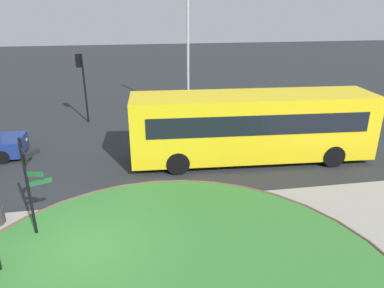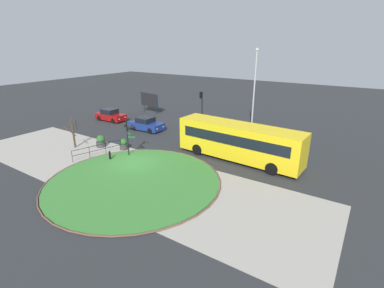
% 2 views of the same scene
% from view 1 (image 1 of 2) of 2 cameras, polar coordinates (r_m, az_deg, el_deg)
% --- Properties ---
extents(ground, '(120.00, 120.00, 0.00)m').
position_cam_1_polar(ground, '(11.54, -16.59, -16.01)').
color(ground, '#282B2D').
extents(signpost_directional, '(0.70, 1.20, 3.32)m').
position_cam_1_polar(signpost_directional, '(11.80, -24.46, -5.23)').
color(signpost_directional, black).
rests_on(signpost_directional, ground).
extents(bus_yellow, '(11.05, 3.10, 3.14)m').
position_cam_1_polar(bus_yellow, '(16.54, 9.55, 2.91)').
color(bus_yellow, yellow).
rests_on(bus_yellow, ground).
extents(traffic_light_near, '(0.48, 0.32, 4.16)m').
position_cam_1_polar(traffic_light_near, '(22.66, -17.26, 10.73)').
color(traffic_light_near, black).
rests_on(traffic_light_near, ground).
extents(lamppost_tall, '(0.32, 0.32, 9.12)m').
position_cam_1_polar(lamppost_tall, '(22.57, -0.65, 16.29)').
color(lamppost_tall, '#B7B7BC').
rests_on(lamppost_tall, ground).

